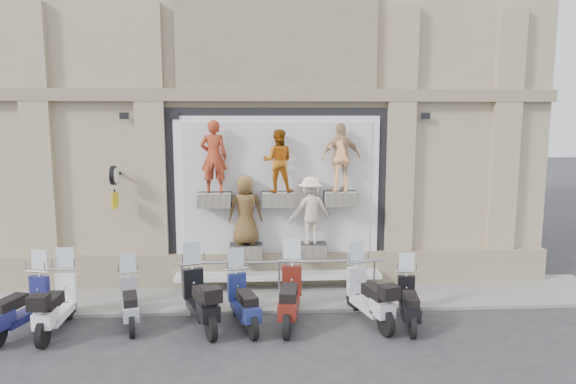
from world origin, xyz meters
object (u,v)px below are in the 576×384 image
Objects in this scene: guard_rail at (279,280)px; clock_sign_bracket at (114,182)px; scooter_a at (20,296)px; scooter_g at (369,286)px; scooter_e at (244,292)px; scooter_b at (55,294)px; scooter_h at (409,293)px; scooter_c at (130,293)px; scooter_f at (290,286)px; scooter_d at (200,288)px.

clock_sign_bracket is at bearing 173.16° from guard_rail.
guard_rail is 2.63× the size of scooter_a.
scooter_a is at bearing 165.74° from scooter_g.
scooter_e is 2.64m from scooter_g.
scooter_b is 1.14× the size of scooter_h.
clock_sign_bracket reaches higher than scooter_b.
scooter_e is at bearing -116.04° from guard_rail.
scooter_c is at bearing -69.00° from clock_sign_bracket.
scooter_c is at bearing 22.88° from scooter_a.
scooter_c is (1.40, 0.25, -0.10)m from scooter_b.
scooter_a is 5.41m from scooter_f.
guard_rail is 2.47× the size of scooter_d.
scooter_b is 7.20m from scooter_h.
scooter_b reaches higher than scooter_e.
scooter_e is 1.08× the size of scooter_h.
clock_sign_bracket is 2.94m from scooter_c.
scooter_g is at bearing -17.02° from scooter_c.
scooter_h is at bearing 2.84° from scooter_f.
scooter_d is 0.89m from scooter_e.
scooter_e is at bearing -173.35° from scooter_h.
scooter_d is at bearing 165.02° from scooter_g.
scooter_f is (0.16, -1.57, 0.37)m from guard_rail.
clock_sign_bracket is at bearing 169.95° from scooter_h.
guard_rail is at bearing 22.57° from scooter_d.
scooter_a is at bearing -171.45° from scooter_h.
scooter_f reaches higher than guard_rail.
clock_sign_bracket is at bearing 72.28° from scooter_b.
scooter_b reaches higher than scooter_c.
scooter_d is 4.32m from scooter_h.
scooter_f is 1.68m from scooter_g.
scooter_c is 0.84× the size of scooter_d.
scooter_c is 5.00m from scooter_g.
scooter_d is at bearing -171.04° from scooter_f.
scooter_b is 0.99× the size of scooter_g.
scooter_g is (5.73, -2.04, -1.99)m from clock_sign_bracket.
guard_rail is at bearing 8.99° from scooter_c.
clock_sign_bracket reaches higher than scooter_g.
scooter_b is at bearing 160.97° from scooter_d.
scooter_a is at bearing 160.97° from scooter_d.
scooter_d is at bearing 160.81° from scooter_e.
scooter_d is at bearing -173.39° from scooter_h.
scooter_e is at bearing -34.27° from clock_sign_bracket.
scooter_d is (2.21, -2.07, -1.97)m from clock_sign_bracket.
scooter_f reaches higher than scooter_e.
scooter_e is at bearing 16.37° from scooter_a.
scooter_b is 3.76m from scooter_e.
scooter_g is at bearing 7.60° from scooter_f.
scooter_g is 0.83m from scooter_h.
scooter_f reaches higher than scooter_h.
scooter_d is (3.56, 0.12, 0.05)m from scooter_a.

